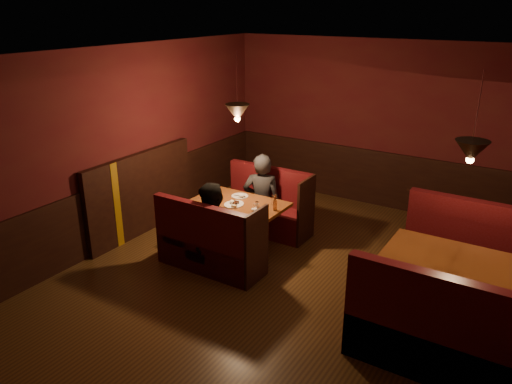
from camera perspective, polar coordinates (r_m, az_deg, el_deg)
The scene contains 9 objects.
room at distance 6.07m, azimuth 2.46°, elevation -2.35°, with size 6.02×7.02×2.92m.
main_table at distance 7.29m, azimuth -1.91°, elevation -2.43°, with size 1.36×0.83×0.95m.
main_bench_far at distance 7.98m, azimuth 1.29°, elevation -2.17°, with size 1.50×0.53×1.02m.
main_bench_near at distance 6.82m, azimuth -5.40°, elevation -6.45°, with size 1.50×0.53×1.02m.
second_table at distance 5.97m, azimuth 21.43°, elevation -8.97°, with size 1.48×0.95×0.83m.
second_bench_far at distance 6.85m, azimuth 22.96°, elevation -7.56°, with size 1.63×0.61×1.17m.
second_bench_near at distance 5.34m, azimuth 19.44°, elevation -15.55°, with size 1.63×0.61×1.17m.
diner_a at distance 7.73m, azimuth 0.67°, elevation 1.01°, with size 0.60×0.39×1.64m, color #252527.
diner_b at distance 6.67m, azimuth -4.83°, elevation -2.70°, with size 0.76×0.59×1.57m, color black.
Camera 1 is at (2.46, -4.82, 3.43)m, focal length 35.00 mm.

